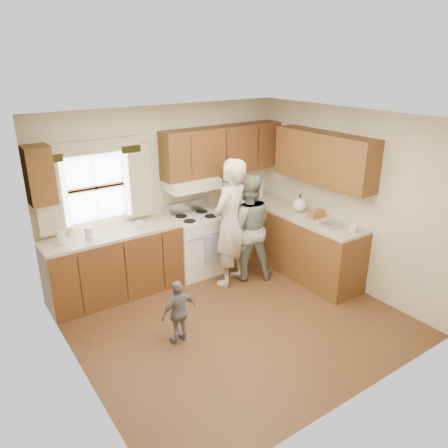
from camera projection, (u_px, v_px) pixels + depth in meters
room at (236, 228)px, 5.08m from camera, size 3.80×3.80×3.80m
kitchen_fixtures at (227, 223)px, 6.38m from camera, size 3.80×2.25×2.15m
stove at (196, 243)px, 6.62m from camera, size 0.76×0.67×1.07m
woman_left at (230, 223)px, 6.13m from camera, size 0.79×0.66×1.85m
woman_right at (248, 227)px, 6.34m from camera, size 0.96×0.89×1.59m
child at (179, 312)px, 4.98m from camera, size 0.48×0.24×0.78m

